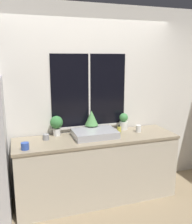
% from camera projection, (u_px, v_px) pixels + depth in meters
% --- Properties ---
extents(ground_plane, '(14.00, 14.00, 0.00)m').
position_uv_depth(ground_plane, '(104.00, 209.00, 3.31)').
color(ground_plane, '#937F60').
extents(wall_back, '(8.00, 0.09, 2.70)m').
position_uv_depth(wall_back, '(89.00, 101.00, 3.65)').
color(wall_back, silver).
rests_on(wall_back, ground_plane).
extents(wall_right, '(0.06, 7.00, 2.70)m').
position_uv_depth(wall_right, '(177.00, 89.00, 5.06)').
color(wall_right, silver).
rests_on(wall_right, ground_plane).
extents(counter, '(2.22, 0.64, 0.91)m').
position_uv_depth(counter, '(97.00, 168.00, 3.50)').
color(counter, beige).
rests_on(counter, ground_plane).
extents(sink, '(0.59, 0.47, 0.26)m').
position_uv_depth(sink, '(95.00, 133.00, 3.40)').
color(sink, '#ADADB2').
rests_on(sink, counter).
extents(potted_plant_left, '(0.18, 0.18, 0.28)m').
position_uv_depth(potted_plant_left, '(57.00, 124.00, 3.43)').
color(potted_plant_left, white).
rests_on(potted_plant_left, counter).
extents(potted_plant_center, '(0.19, 0.19, 0.32)m').
position_uv_depth(potted_plant_center, '(92.00, 119.00, 3.58)').
color(potted_plant_center, white).
rests_on(potted_plant_center, counter).
extents(potted_plant_right, '(0.13, 0.13, 0.25)m').
position_uv_depth(potted_plant_right, '(124.00, 121.00, 3.75)').
color(potted_plant_right, white).
rests_on(potted_plant_right, counter).
extents(soap_bottle, '(0.06, 0.06, 0.14)m').
position_uv_depth(soap_bottle, '(119.00, 130.00, 3.50)').
color(soap_bottle, '#DBD14C').
rests_on(soap_bottle, counter).
extents(mug_white, '(0.08, 0.08, 0.10)m').
position_uv_depth(mug_white, '(138.00, 129.00, 3.62)').
color(mug_white, white).
rests_on(mug_white, counter).
extents(mug_grey, '(0.09, 0.09, 0.08)m').
position_uv_depth(mug_grey, '(46.00, 137.00, 3.28)').
color(mug_grey, gray).
rests_on(mug_grey, counter).
extents(mug_blue, '(0.09, 0.09, 0.08)m').
position_uv_depth(mug_blue, '(25.00, 146.00, 2.93)').
color(mug_blue, '#3351AD').
rests_on(mug_blue, counter).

